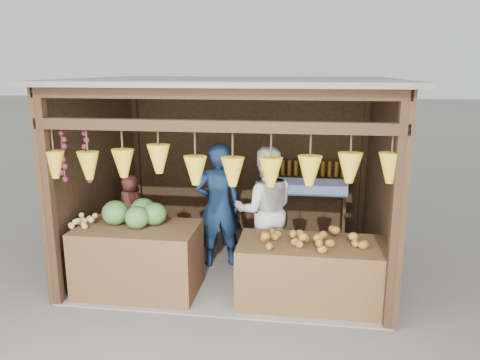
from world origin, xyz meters
The scene contains 12 objects.
ground centered at (0.00, 0.00, 0.00)m, with size 80.00×80.00×0.00m, color #514F49.
stall_structure centered at (-0.03, -0.04, 1.67)m, with size 4.30×3.30×2.66m.
back_shelf centered at (1.05, 1.28, 0.87)m, with size 1.25×0.32×1.32m.
counter_left centered at (-1.07, -1.00, 0.44)m, with size 1.50×0.85×0.88m, color #4D2E19.
counter_right centered at (1.09, -0.97, 0.38)m, with size 1.76×0.85×0.77m, color #4F311A.
stool centered at (-1.63, 0.23, 0.14)m, with size 0.29×0.29×0.27m, color black.
man_standing centered at (-0.21, -0.05, 0.90)m, with size 0.66×0.43×1.80m, color #132849.
woman_standing centered at (0.45, -0.12, 0.89)m, with size 0.86×0.67×1.78m, color silver.
vendor_seated centered at (-1.63, 0.23, 0.76)m, with size 0.48×0.31×0.98m, color brown.
melon_pile centered at (-1.10, -0.93, 1.04)m, with size 1.00×0.50×0.32m, color #165219, non-canonical shape.
tanfruit_pile centered at (-1.74, -1.05, 0.95)m, with size 0.34×0.40×0.13m, color tan, non-canonical shape.
mango_pile centered at (1.10, -1.03, 0.88)m, with size 1.40×0.64×0.22m, color #BE3E19, non-canonical shape.
Camera 1 is at (0.98, -6.27, 2.79)m, focal length 35.00 mm.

